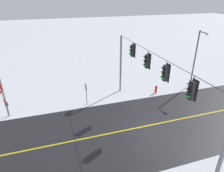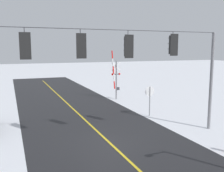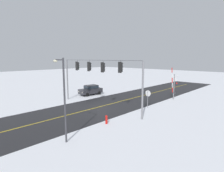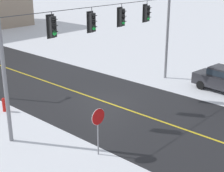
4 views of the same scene
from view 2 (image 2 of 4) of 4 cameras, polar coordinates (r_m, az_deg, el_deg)
The scene contains 4 objects.
ground_plane at distance 14.77m, azimuth -0.56°, elevation -12.42°, with size 160.00×160.00×0.00m, color white.
signal_span at distance 13.81m, azimuth -1.03°, elevation 5.00°, with size 14.20×0.47×6.22m.
stop_sign at distance 20.14m, azimuth 8.32°, elevation -1.82°, with size 0.80×0.09×2.35m.
railroad_crossing at distance 26.47m, azimuth 0.85°, elevation 2.02°, with size 1.02×0.31×4.99m.
Camera 2 is at (4.99, 12.88, 5.24)m, focal length 41.44 mm.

